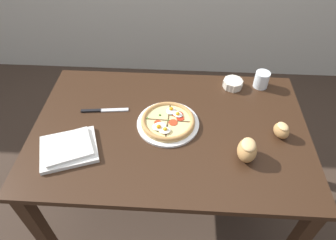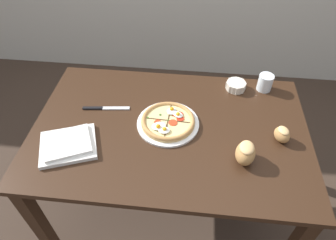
# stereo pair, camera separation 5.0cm
# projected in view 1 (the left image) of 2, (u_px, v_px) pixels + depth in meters

# --- Properties ---
(ground_plane) EXTENTS (12.00, 12.00, 0.00)m
(ground_plane) POSITION_uv_depth(u_px,v_px,m) (170.00, 205.00, 2.02)
(ground_plane) COLOR #3D2D23
(dining_table) EXTENTS (1.35, 0.87, 0.77)m
(dining_table) POSITION_uv_depth(u_px,v_px,m) (170.00, 141.00, 1.55)
(dining_table) COLOR #331E11
(dining_table) RESTS_ON ground_plane
(pizza) EXTENTS (0.31, 0.31, 0.05)m
(pizza) POSITION_uv_depth(u_px,v_px,m) (168.00, 122.00, 1.47)
(pizza) COLOR white
(pizza) RESTS_ON dining_table
(ramekin_bowl) EXTENTS (0.11, 0.11, 0.05)m
(ramekin_bowl) POSITION_uv_depth(u_px,v_px,m) (233.00, 83.00, 1.68)
(ramekin_bowl) COLOR silver
(ramekin_bowl) RESTS_ON dining_table
(napkin_folded) EXTENTS (0.31, 0.29, 0.04)m
(napkin_folded) POSITION_uv_depth(u_px,v_px,m) (69.00, 148.00, 1.36)
(napkin_folded) COLOR silver
(napkin_folded) RESTS_ON dining_table
(bread_piece_near) EXTENTS (0.09, 0.10, 0.08)m
(bread_piece_near) POSITION_uv_depth(u_px,v_px,m) (282.00, 130.00, 1.41)
(bread_piece_near) COLOR #B27F47
(bread_piece_near) RESTS_ON dining_table
(bread_piece_mid) EXTENTS (0.10, 0.13, 0.10)m
(bread_piece_mid) POSITION_uv_depth(u_px,v_px,m) (247.00, 150.00, 1.31)
(bread_piece_mid) COLOR #B27F47
(bread_piece_mid) RESTS_ON dining_table
(knife_main) EXTENTS (0.25, 0.05, 0.01)m
(knife_main) POSITION_uv_depth(u_px,v_px,m) (104.00, 110.00, 1.55)
(knife_main) COLOR silver
(knife_main) RESTS_ON dining_table
(water_glass) EXTENTS (0.08, 0.08, 0.09)m
(water_glass) POSITION_uv_depth(u_px,v_px,m) (261.00, 80.00, 1.67)
(water_glass) COLOR white
(water_glass) RESTS_ON dining_table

